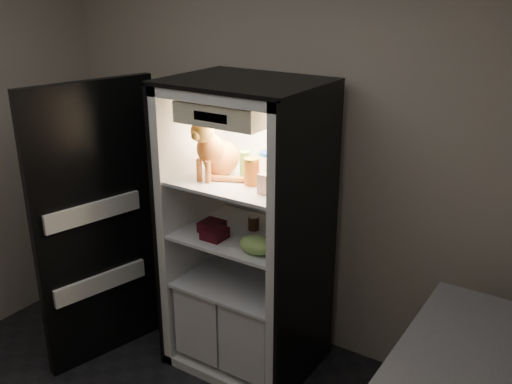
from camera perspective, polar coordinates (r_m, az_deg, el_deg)
room_shell at (r=2.38m, az=-19.67°, el=0.07°), size 3.60×3.60×3.60m
refrigerator at (r=3.63m, az=-0.69°, el=-5.83°), size 0.90×0.72×1.88m
fridge_door at (r=3.79m, az=-15.38°, el=-3.45°), size 0.27×0.86×1.85m
tabby_cat at (r=3.39m, az=-4.07°, el=3.98°), size 0.33×0.38×0.41m
parmesan_shaker at (r=3.38m, az=-1.13°, el=2.74°), size 0.06×0.06×0.16m
mayo_tub at (r=3.45m, az=1.15°, el=2.92°), size 0.10×0.10×0.14m
salsa_jar at (r=3.27m, az=-0.44°, el=2.07°), size 0.09×0.09×0.16m
pepper_jar at (r=3.25m, az=2.97°, el=2.42°), size 0.13×0.13×0.22m
cream_carton at (r=3.14m, az=0.92°, el=0.83°), size 0.07×0.07×0.11m
soda_can_a at (r=3.50m, az=2.26°, el=-3.07°), size 0.07×0.07×0.13m
soda_can_b at (r=3.41m, az=2.60°, el=-3.86°), size 0.06×0.06×0.12m
soda_can_c at (r=3.36m, az=1.53°, el=-4.27°), size 0.06×0.06×0.11m
condiment_jar at (r=3.54m, az=-0.24°, el=-3.07°), size 0.07×0.07×0.10m
grape_bag at (r=3.24m, az=0.02°, el=-5.31°), size 0.21×0.15×0.10m
berry_box_left at (r=3.53m, az=-4.44°, el=-3.46°), size 0.13×0.13×0.07m
berry_box_right at (r=3.44m, az=-4.16°, el=-4.15°), size 0.13×0.13×0.07m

